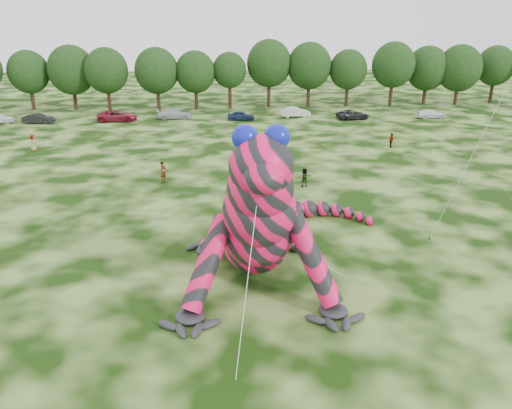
{
  "coord_description": "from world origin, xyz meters",
  "views": [
    {
      "loc": [
        -1.95,
        -22.53,
        13.34
      ],
      "look_at": [
        0.29,
        2.46,
        4.0
      ],
      "focal_mm": 35.0,
      "sensor_mm": 36.0,
      "label": 1
    }
  ],
  "objects_px": {
    "tree_9": "(230,80)",
    "tree_10": "(269,73)",
    "tree_13": "(393,74)",
    "car_7": "(430,114)",
    "tree_5": "(72,78)",
    "car_6": "(353,115)",
    "tree_14": "(427,75)",
    "tree_6": "(107,80)",
    "tree_4": "(30,80)",
    "tree_8": "(196,80)",
    "tree_15": "(459,75)",
    "spectator_4": "(33,143)",
    "spectator_3": "(391,140)",
    "tree_11": "(309,75)",
    "car_4": "(241,116)",
    "car_2": "(118,116)",
    "tree_7": "(157,79)",
    "car_3": "(174,114)",
    "car_5": "(295,112)",
    "car_1": "(38,119)",
    "tree_12": "(348,78)",
    "tree_16": "(494,74)",
    "inflatable_gecko": "(254,189)",
    "spectator_5": "(304,177)",
    "spectator_0": "(163,172)"
  },
  "relations": [
    {
      "from": "tree_9",
      "to": "tree_10",
      "type": "xyz_separation_m",
      "value": [
        6.33,
        1.23,
        0.91
      ]
    },
    {
      "from": "tree_13",
      "to": "car_7",
      "type": "height_order",
      "value": "tree_13"
    },
    {
      "from": "tree_5",
      "to": "car_6",
      "type": "xyz_separation_m",
      "value": [
        41.12,
        -11.92,
        -4.25
      ]
    },
    {
      "from": "tree_14",
      "to": "car_7",
      "type": "relative_size",
      "value": 2.17
    },
    {
      "from": "tree_6",
      "to": "tree_13",
      "type": "relative_size",
      "value": 0.94
    },
    {
      "from": "tree_4",
      "to": "tree_8",
      "type": "height_order",
      "value": "tree_4"
    },
    {
      "from": "tree_4",
      "to": "tree_15",
      "type": "xyz_separation_m",
      "value": [
        68.11,
        -0.94,
        0.29
      ]
    },
    {
      "from": "spectator_4",
      "to": "spectator_3",
      "type": "xyz_separation_m",
      "value": [
        38.91,
        -1.91,
        -0.09
      ]
    },
    {
      "from": "tree_11",
      "to": "car_4",
      "type": "height_order",
      "value": "tree_11"
    },
    {
      "from": "tree_5",
      "to": "tree_10",
      "type": "relative_size",
      "value": 0.93
    },
    {
      "from": "tree_10",
      "to": "car_2",
      "type": "bearing_deg",
      "value": -154.61
    },
    {
      "from": "tree_6",
      "to": "tree_7",
      "type": "xyz_separation_m",
      "value": [
        7.48,
        0.12,
        -0.01
      ]
    },
    {
      "from": "tree_8",
      "to": "car_6",
      "type": "distance_m",
      "value": 24.85
    },
    {
      "from": "tree_4",
      "to": "car_4",
      "type": "xyz_separation_m",
      "value": [
        31.84,
        -11.48,
        -3.89
      ]
    },
    {
      "from": "car_3",
      "to": "car_5",
      "type": "xyz_separation_m",
      "value": [
        17.43,
        -0.07,
        0.01
      ]
    },
    {
      "from": "tree_4",
      "to": "car_7",
      "type": "bearing_deg",
      "value": -11.82
    },
    {
      "from": "tree_9",
      "to": "car_1",
      "type": "distance_m",
      "value": 28.55
    },
    {
      "from": "car_1",
      "to": "car_4",
      "type": "bearing_deg",
      "value": -84.52
    },
    {
      "from": "tree_8",
      "to": "car_5",
      "type": "xyz_separation_m",
      "value": [
        14.39,
        -7.91,
        -3.76
      ]
    },
    {
      "from": "tree_11",
      "to": "spectator_3",
      "type": "bearing_deg",
      "value": -81.98
    },
    {
      "from": "tree_6",
      "to": "tree_9",
      "type": "xyz_separation_m",
      "value": [
        18.62,
        0.66,
        -0.41
      ]
    },
    {
      "from": "tree_12",
      "to": "tree_16",
      "type": "relative_size",
      "value": 0.96
    },
    {
      "from": "car_3",
      "to": "tree_13",
      "type": "bearing_deg",
      "value": -81.93
    },
    {
      "from": "tree_11",
      "to": "inflatable_gecko",
      "type": "bearing_deg",
      "value": -103.86
    },
    {
      "from": "tree_16",
      "to": "car_4",
      "type": "relative_size",
      "value": 2.49
    },
    {
      "from": "tree_12",
      "to": "spectator_3",
      "type": "xyz_separation_m",
      "value": [
        -2.25,
        -27.76,
        -3.7
      ]
    },
    {
      "from": "tree_15",
      "to": "car_1",
      "type": "bearing_deg",
      "value": -170.69
    },
    {
      "from": "tree_10",
      "to": "car_1",
      "type": "distance_m",
      "value": 34.99
    },
    {
      "from": "car_5",
      "to": "car_4",
      "type": "bearing_deg",
      "value": 98.82
    },
    {
      "from": "tree_8",
      "to": "spectator_3",
      "type": "xyz_separation_m",
      "value": [
        21.98,
        -27.01,
        -3.69
      ]
    },
    {
      "from": "inflatable_gecko",
      "to": "car_6",
      "type": "bearing_deg",
      "value": 68.65
    },
    {
      "from": "tree_13",
      "to": "car_3",
      "type": "height_order",
      "value": "tree_13"
    },
    {
      "from": "spectator_3",
      "to": "tree_9",
      "type": "bearing_deg",
      "value": 77.1
    },
    {
      "from": "tree_12",
      "to": "car_7",
      "type": "xyz_separation_m",
      "value": [
        9.32,
        -11.36,
        -3.86
      ]
    },
    {
      "from": "inflatable_gecko",
      "to": "car_1",
      "type": "bearing_deg",
      "value": 121.38
    },
    {
      "from": "spectator_4",
      "to": "tree_6",
      "type": "bearing_deg",
      "value": 0.06
    },
    {
      "from": "inflatable_gecko",
      "to": "spectator_5",
      "type": "relative_size",
      "value": 11.41
    },
    {
      "from": "tree_10",
      "to": "spectator_3",
      "type": "height_order",
      "value": "tree_10"
    },
    {
      "from": "tree_11",
      "to": "car_5",
      "type": "relative_size",
      "value": 2.34
    },
    {
      "from": "car_2",
      "to": "car_4",
      "type": "distance_m",
      "value": 17.15
    },
    {
      "from": "tree_7",
      "to": "spectator_0",
      "type": "distance_m",
      "value": 37.87
    },
    {
      "from": "tree_9",
      "to": "spectator_0",
      "type": "relative_size",
      "value": 4.58
    },
    {
      "from": "spectator_0",
      "to": "tree_6",
      "type": "bearing_deg",
      "value": 39.91
    },
    {
      "from": "tree_7",
      "to": "car_5",
      "type": "distance_m",
      "value": 22.05
    },
    {
      "from": "tree_4",
      "to": "car_1",
      "type": "distance_m",
      "value": 12.77
    },
    {
      "from": "tree_8",
      "to": "tree_10",
      "type": "height_order",
      "value": "tree_10"
    },
    {
      "from": "tree_6",
      "to": "spectator_4",
      "type": "height_order",
      "value": "tree_6"
    },
    {
      "from": "spectator_4",
      "to": "tree_7",
      "type": "bearing_deg",
      "value": -15.65
    },
    {
      "from": "car_7",
      "to": "inflatable_gecko",
      "type": "bearing_deg",
      "value": 141.59
    },
    {
      "from": "tree_8",
      "to": "spectator_4",
      "type": "relative_size",
      "value": 5.13
    }
  ]
}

